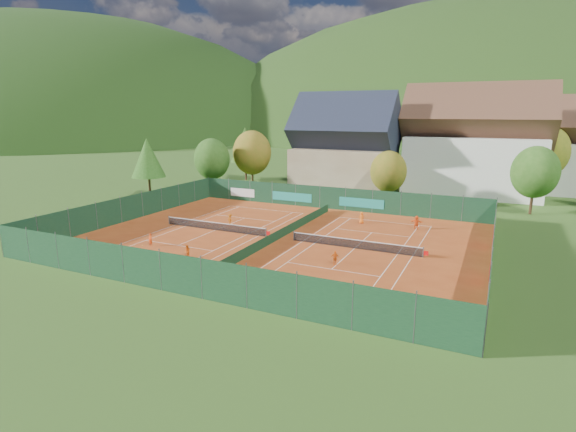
# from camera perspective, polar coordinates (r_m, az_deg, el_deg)

# --- Properties ---
(ground) EXTENTS (600.00, 600.00, 0.00)m
(ground) POSITION_cam_1_polar(r_m,az_deg,el_deg) (46.49, -1.05, -2.93)
(ground) COLOR #2B4F18
(ground) RESTS_ON ground
(clay_pad) EXTENTS (40.00, 32.00, 0.01)m
(clay_pad) POSITION_cam_1_polar(r_m,az_deg,el_deg) (46.48, -1.05, -2.90)
(clay_pad) COLOR #9D3E17
(clay_pad) RESTS_ON ground
(court_markings_left) EXTENTS (11.03, 23.83, 0.00)m
(court_markings_left) POSITION_cam_1_polar(r_m,az_deg,el_deg) (50.41, -9.24, -1.79)
(court_markings_left) COLOR white
(court_markings_left) RESTS_ON ground
(court_markings_right) EXTENTS (11.03, 23.83, 0.00)m
(court_markings_right) POSITION_cam_1_polar(r_m,az_deg,el_deg) (43.67, 8.43, -4.10)
(court_markings_right) COLOR white
(court_markings_right) RESTS_ON ground
(tennis_net_left) EXTENTS (13.30, 0.10, 1.02)m
(tennis_net_left) POSITION_cam_1_polar(r_m,az_deg,el_deg) (50.20, -9.11, -1.26)
(tennis_net_left) COLOR #59595B
(tennis_net_left) RESTS_ON ground
(tennis_net_right) EXTENTS (13.30, 0.10, 1.02)m
(tennis_net_right) POSITION_cam_1_polar(r_m,az_deg,el_deg) (43.49, 8.64, -3.50)
(tennis_net_right) COLOR #59595B
(tennis_net_right) RESTS_ON ground
(court_divider) EXTENTS (0.03, 28.80, 1.00)m
(court_divider) POSITION_cam_1_polar(r_m,az_deg,el_deg) (46.35, -1.05, -2.32)
(court_divider) COLOR #12331B
(court_divider) RESTS_ON ground
(fence_north) EXTENTS (40.00, 0.10, 3.00)m
(fence_north) POSITION_cam_1_polar(r_m,az_deg,el_deg) (60.66, 5.26, 2.28)
(fence_north) COLOR #13341F
(fence_north) RESTS_ON ground
(fence_south) EXTENTS (40.00, 0.04, 3.00)m
(fence_south) POSITION_cam_1_polar(r_m,az_deg,el_deg) (33.15, -13.49, -7.27)
(fence_south) COLOR #14371E
(fence_south) RESTS_ON ground
(fence_west) EXTENTS (0.04, 32.00, 3.00)m
(fence_west) POSITION_cam_1_polar(r_m,az_deg,el_deg) (57.59, -19.21, 1.04)
(fence_west) COLOR #143721
(fence_west) RESTS_ON ground
(fence_east) EXTENTS (0.09, 32.00, 3.00)m
(fence_east) POSITION_cam_1_polar(r_m,az_deg,el_deg) (41.67, 24.53, -3.91)
(fence_east) COLOR #153A1F
(fence_east) RESTS_ON ground
(chalet) EXTENTS (16.20, 12.00, 16.00)m
(chalet) POSITION_cam_1_polar(r_m,az_deg,el_deg) (73.92, 7.24, 8.22)
(chalet) COLOR tan
(chalet) RESTS_ON ground
(hotel_block_a) EXTENTS (21.60, 11.00, 17.25)m
(hotel_block_a) POSITION_cam_1_polar(r_m,az_deg,el_deg) (76.33, 22.54, 8.05)
(hotel_block_a) COLOR silver
(hotel_block_a) RESTS_ON ground
(hotel_block_b) EXTENTS (17.28, 10.00, 15.50)m
(hotel_block_b) POSITION_cam_1_polar(r_m,az_deg,el_deg) (84.88, 32.31, 6.93)
(hotel_block_b) COLOR silver
(hotel_block_b) RESTS_ON ground
(tree_west_front) EXTENTS (5.72, 5.72, 8.69)m
(tree_west_front) POSITION_cam_1_polar(r_m,az_deg,el_deg) (73.54, -9.65, 7.15)
(tree_west_front) COLOR #463219
(tree_west_front) RESTS_ON ground
(tree_west_mid) EXTENTS (6.44, 6.44, 9.78)m
(tree_west_mid) POSITION_cam_1_polar(r_m,az_deg,el_deg) (76.39, -4.59, 8.02)
(tree_west_mid) COLOR #4D361B
(tree_west_mid) RESTS_ON ground
(tree_west_back) EXTENTS (5.60, 5.60, 10.00)m
(tree_west_back) POSITION_cam_1_polar(r_m,az_deg,el_deg) (86.24, -5.44, 9.03)
(tree_west_back) COLOR #4A2B1A
(tree_west_back) RESTS_ON ground
(tree_center) EXTENTS (5.01, 5.01, 7.60)m
(tree_center) POSITION_cam_1_polar(r_m,az_deg,el_deg) (64.07, 12.64, 5.54)
(tree_center) COLOR #472B19
(tree_center) RESTS_ON ground
(tree_east_front) EXTENTS (5.72, 5.72, 8.69)m
(tree_east_front) POSITION_cam_1_polar(r_m,az_deg,el_deg) (64.60, 28.88, 4.89)
(tree_east_front) COLOR #452B18
(tree_east_front) RESTS_ON ground
(tree_west_side) EXTENTS (5.04, 5.04, 9.00)m
(tree_west_side) POSITION_cam_1_polar(r_m,az_deg,el_deg) (70.99, -17.40, 7.07)
(tree_west_side) COLOR #452A18
(tree_west_side) RESTS_ON ground
(tree_east_back) EXTENTS (7.15, 7.15, 10.86)m
(tree_east_back) POSITION_cam_1_polar(r_m,az_deg,el_deg) (80.51, 29.81, 7.08)
(tree_east_back) COLOR #483319
(tree_east_back) RESTS_ON ground
(mountain_backdrop) EXTENTS (820.00, 530.00, 242.00)m
(mountain_backdrop) POSITION_cam_1_polar(r_m,az_deg,el_deg) (278.64, 26.54, 0.90)
(mountain_backdrop) COLOR #193110
(mountain_backdrop) RESTS_ON ground
(ball_hopper) EXTENTS (0.34, 0.34, 0.80)m
(ball_hopper) POSITION_cam_1_polar(r_m,az_deg,el_deg) (31.74, 9.45, -9.86)
(ball_hopper) COLOR slate
(ball_hopper) RESTS_ON ground
(loose_ball_0) EXTENTS (0.07, 0.07, 0.07)m
(loose_ball_0) POSITION_cam_1_polar(r_m,az_deg,el_deg) (46.34, -18.04, -3.58)
(loose_ball_0) COLOR #CCD833
(loose_ball_0) RESTS_ON ground
(loose_ball_1) EXTENTS (0.07, 0.07, 0.07)m
(loose_ball_1) POSITION_cam_1_polar(r_m,az_deg,el_deg) (32.94, -0.84, -9.77)
(loose_ball_1) COLOR #CCD833
(loose_ball_1) RESTS_ON ground
(loose_ball_2) EXTENTS (0.07, 0.07, 0.07)m
(loose_ball_2) POSITION_cam_1_polar(r_m,az_deg,el_deg) (45.98, 3.85, -3.08)
(loose_ball_2) COLOR #CCD833
(loose_ball_2) RESTS_ON ground
(loose_ball_3) EXTENTS (0.07, 0.07, 0.07)m
(loose_ball_3) POSITION_cam_1_polar(r_m,az_deg,el_deg) (56.54, 0.24, 0.04)
(loose_ball_3) COLOR #CCD833
(loose_ball_3) RESTS_ON ground
(player_left_near) EXTENTS (0.49, 0.34, 1.28)m
(player_left_near) POSITION_cam_1_polar(r_m,az_deg,el_deg) (45.90, -17.07, -2.88)
(player_left_near) COLOR #EF4C15
(player_left_near) RESTS_ON ground
(player_left_mid) EXTENTS (0.65, 0.54, 1.20)m
(player_left_mid) POSITION_cam_1_polar(r_m,az_deg,el_deg) (41.34, -12.67, -4.43)
(player_left_mid) COLOR orange
(player_left_mid) RESTS_ON ground
(player_left_far) EXTENTS (1.04, 0.85, 1.40)m
(player_left_far) POSITION_cam_1_polar(r_m,az_deg,el_deg) (52.12, -7.36, -0.45)
(player_left_far) COLOR #CE6012
(player_left_far) RESTS_ON ground
(player_right_near) EXTENTS (0.80, 0.60, 1.26)m
(player_right_near) POSITION_cam_1_polar(r_m,az_deg,el_deg) (38.80, 5.97, -5.30)
(player_right_near) COLOR orange
(player_right_near) RESTS_ON ground
(player_right_far_a) EXTENTS (0.81, 0.71, 1.39)m
(player_right_far_a) POSITION_cam_1_polar(r_m,az_deg,el_deg) (53.32, 9.33, -0.21)
(player_right_far_a) COLOR orange
(player_right_far_a) RESTS_ON ground
(player_right_far_b) EXTENTS (1.46, 0.55, 1.54)m
(player_right_far_b) POSITION_cam_1_polar(r_m,az_deg,el_deg) (52.08, 15.99, -0.79)
(player_right_far_b) COLOR #F15115
(player_right_far_b) RESTS_ON ground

